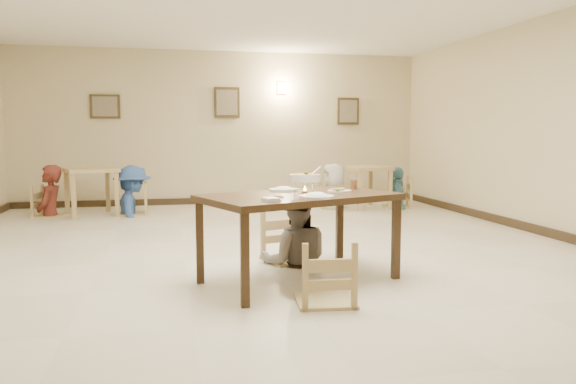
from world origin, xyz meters
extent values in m
plane|color=beige|center=(0.00, 0.00, 0.00)|extent=(10.00, 10.00, 0.00)
plane|color=beige|center=(0.00, 5.00, 1.50)|extent=(10.00, 0.00, 10.00)
cube|color=#302315|center=(0.00, 4.97, 0.06)|extent=(8.00, 0.06, 0.12)
cube|color=#302315|center=(3.97, 0.00, 0.06)|extent=(0.06, 10.00, 0.12)
cube|color=#3B2D17|center=(-2.20, 4.96, 1.90)|extent=(0.55, 0.03, 0.45)
cube|color=gray|center=(-2.20, 4.94, 1.90)|extent=(0.45, 0.01, 0.37)
cube|color=#3B2D17|center=(0.10, 4.96, 2.00)|extent=(0.50, 0.03, 0.60)
cube|color=gray|center=(0.10, 4.94, 2.00)|extent=(0.41, 0.01, 0.49)
cube|color=#3B2D17|center=(2.60, 4.96, 1.85)|extent=(0.45, 0.03, 0.55)
cube|color=gray|center=(2.60, 4.94, 1.85)|extent=(0.37, 0.01, 0.45)
cube|color=#FFD88C|center=(1.20, 4.96, 2.30)|extent=(0.16, 0.05, 0.22)
cube|color=#3B2714|center=(0.15, -1.11, 0.80)|extent=(2.01, 1.56, 0.06)
cube|color=#3B2714|center=(-0.46, -1.82, 0.39)|extent=(0.07, 0.07, 0.77)
cube|color=#3B2714|center=(1.08, -1.22, 0.39)|extent=(0.07, 0.07, 0.77)
cube|color=#3B2714|center=(-0.77, -1.00, 0.39)|extent=(0.07, 0.07, 0.77)
cube|color=#3B2714|center=(0.77, -0.41, 0.39)|extent=(0.07, 0.07, 0.77)
cube|color=tan|center=(0.23, -0.27, 0.48)|extent=(0.49, 0.49, 0.05)
cube|color=tan|center=(0.21, -1.83, 0.47)|extent=(0.48, 0.48, 0.05)
imported|color=gray|center=(0.28, -0.39, 0.80)|extent=(0.87, 0.73, 1.61)
torus|color=silver|center=(0.20, -1.12, 0.95)|extent=(0.22, 0.22, 0.01)
cylinder|color=silver|center=(0.20, -1.12, 0.85)|extent=(0.06, 0.06, 0.03)
cone|color=#FFA526|center=(0.20, -1.12, 0.89)|extent=(0.03, 0.03, 0.05)
cylinder|color=white|center=(0.20, -1.12, 0.98)|extent=(0.29, 0.29, 0.06)
cylinder|color=#B25611|center=(0.20, -1.12, 1.01)|extent=(0.25, 0.25, 0.01)
sphere|color=#2D7223|center=(0.21, -1.13, 1.03)|extent=(0.04, 0.04, 0.04)
cylinder|color=silver|center=(0.32, -1.06, 1.04)|extent=(0.13, 0.08, 0.09)
cylinder|color=silver|center=(0.29, -1.07, 0.89)|extent=(0.01, 0.01, 0.13)
cylinder|color=silver|center=(0.12, -1.07, 0.89)|extent=(0.01, 0.01, 0.13)
cylinder|color=silver|center=(0.20, -1.22, 0.89)|extent=(0.01, 0.01, 0.13)
cylinder|color=white|center=(0.07, -0.79, 0.84)|extent=(0.29, 0.29, 0.02)
ellipsoid|color=white|center=(0.07, -0.79, 0.85)|extent=(0.19, 0.16, 0.07)
cylinder|color=white|center=(0.23, -1.45, 0.84)|extent=(0.31, 0.31, 0.02)
ellipsoid|color=white|center=(0.23, -1.45, 0.85)|extent=(0.20, 0.17, 0.07)
cylinder|color=white|center=(0.57, -1.03, 0.84)|extent=(0.24, 0.24, 0.02)
sphere|color=#2D7223|center=(0.53, -1.10, 0.86)|extent=(0.04, 0.04, 0.04)
cylinder|color=white|center=(-0.10, -1.35, 0.84)|extent=(0.11, 0.11, 0.02)
cylinder|color=maroon|center=(-0.10, -1.35, 0.85)|extent=(0.08, 0.08, 0.01)
cube|color=white|center=(-0.20, -1.58, 0.84)|extent=(0.15, 0.18, 0.03)
cube|color=silver|center=(-0.16, -1.50, 0.84)|extent=(0.05, 0.16, 0.01)
cube|color=silver|center=(-0.13, -1.50, 0.84)|extent=(0.05, 0.16, 0.01)
cylinder|color=white|center=(0.78, -0.82, 0.90)|extent=(0.07, 0.07, 0.14)
cylinder|color=orange|center=(0.78, -0.82, 0.89)|extent=(0.06, 0.06, 0.10)
cube|color=tan|center=(-2.34, 3.78, 0.78)|extent=(1.02, 1.02, 0.06)
cube|color=tan|center=(-2.56, 3.34, 0.38)|extent=(0.07, 0.07, 0.75)
cube|color=tan|center=(-1.91, 3.56, 0.38)|extent=(0.07, 0.07, 0.75)
cube|color=tan|center=(-2.78, 4.00, 0.38)|extent=(0.07, 0.07, 0.75)
cube|color=tan|center=(-2.12, 4.22, 0.38)|extent=(0.07, 0.07, 0.75)
cube|color=tan|center=(2.56, 3.76, 0.75)|extent=(0.94, 0.94, 0.06)
cube|color=tan|center=(2.32, 3.36, 0.36)|extent=(0.07, 0.07, 0.72)
cube|color=tan|center=(2.96, 3.51, 0.36)|extent=(0.07, 0.07, 0.72)
cube|color=tan|center=(2.17, 4.00, 0.36)|extent=(0.07, 0.07, 0.72)
cube|color=tan|center=(2.81, 4.15, 0.36)|extent=(0.07, 0.07, 0.72)
cube|color=tan|center=(-3.02, 3.78, 0.45)|extent=(0.46, 0.46, 0.05)
cube|color=tan|center=(-1.67, 3.75, 0.47)|extent=(0.48, 0.48, 0.05)
cube|color=tan|center=(1.95, 3.80, 0.46)|extent=(0.47, 0.47, 0.05)
cube|color=tan|center=(3.17, 3.70, 0.50)|extent=(0.51, 0.51, 0.06)
imported|color=maroon|center=(-3.02, 3.78, 0.87)|extent=(0.49, 0.68, 1.75)
imported|color=#3C62A4|center=(-1.67, 3.75, 0.85)|extent=(0.78, 1.18, 1.70)
imported|color=silver|center=(1.95, 3.80, 0.84)|extent=(0.60, 0.86, 1.67)
imported|color=teal|center=(3.17, 3.70, 0.76)|extent=(0.48, 0.93, 1.53)
camera|label=1|loc=(-1.03, -6.20, 1.40)|focal=35.00mm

